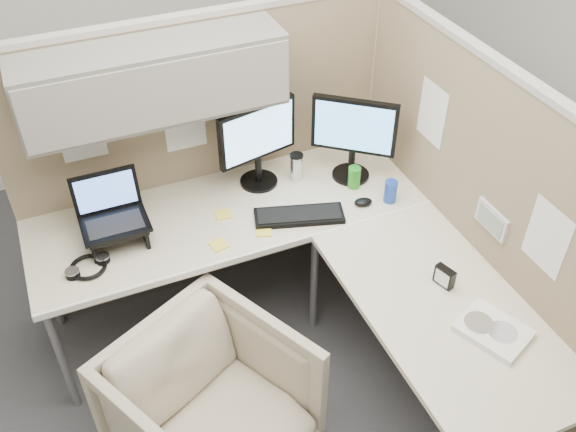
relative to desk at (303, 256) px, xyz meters
name	(u,v)px	position (x,y,z in m)	size (l,w,h in m)	color
ground	(289,373)	(-0.12, -0.13, -0.69)	(4.50, 4.50, 0.00)	#333438
partition_back	(184,125)	(-0.34, 0.70, 0.41)	(2.00, 0.36, 1.63)	#947E61
partition_right	(468,218)	(0.78, -0.19, 0.13)	(0.07, 2.03, 1.63)	#947E61
desk	(303,256)	(0.00, 0.00, 0.00)	(2.00, 1.98, 0.73)	beige
office_chair	(212,403)	(-0.61, -0.39, -0.31)	(0.73, 0.69, 0.75)	#C3B79B
monitor_left	(257,139)	(0.00, 0.57, 0.32)	(0.44, 0.20, 0.47)	black
monitor_right	(354,133)	(0.48, 0.43, 0.32)	(0.37, 0.30, 0.47)	black
laptop_station	(113,220)	(-0.79, 0.42, 0.17)	(0.31, 0.27, 0.32)	black
keyboard	(299,216)	(0.08, 0.22, 0.05)	(0.45, 0.15, 0.02)	black
mouse	(363,202)	(0.42, 0.19, 0.06)	(0.09, 0.06, 0.03)	black
travel_mug	(296,167)	(0.20, 0.53, 0.12)	(0.07, 0.07, 0.15)	silver
soda_can_green	(391,191)	(0.56, 0.16, 0.10)	(0.07, 0.07, 0.12)	#1E3FA5
soda_can_silver	(354,177)	(0.45, 0.34, 0.10)	(0.07, 0.07, 0.12)	#268C1E
sticky_note_a	(219,245)	(-0.36, 0.18, 0.05)	(0.08, 0.08, 0.01)	yellow
sticky_note_b	(263,231)	(-0.13, 0.19, 0.05)	(0.08, 0.08, 0.01)	yellow
sticky_note_d	(223,214)	(-0.26, 0.39, 0.05)	(0.08, 0.08, 0.01)	yellow
headphones	(88,267)	(-0.95, 0.27, 0.06)	(0.21, 0.21, 0.03)	black
paper_stack	(493,331)	(0.51, -0.77, 0.06)	(0.30, 0.33, 0.03)	white
desk_clock	(444,277)	(0.48, -0.45, 0.09)	(0.06, 0.10, 0.09)	black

